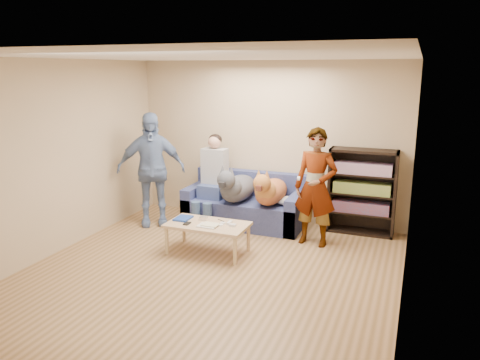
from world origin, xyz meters
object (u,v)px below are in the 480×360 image
at_px(person_standing_left, 151,169).
at_px(dog_tan, 270,191).
at_px(notebook_blue, 183,218).
at_px(sofa, 246,207).
at_px(dog_gray, 236,187).
at_px(bookshelf, 362,190).
at_px(coffee_table, 208,227).
at_px(person_seated, 212,176).
at_px(person_standing_right, 316,187).
at_px(camera_silver, 203,218).

bearing_deg(person_standing_left, dog_tan, -19.72).
distance_m(notebook_blue, sofa, 1.39).
distance_m(dog_gray, bookshelf, 1.93).
bearing_deg(bookshelf, coffee_table, -139.16).
bearing_deg(dog_gray, sofa, 74.47).
xyz_separation_m(person_standing_left, sofa, (1.39, 0.57, -0.63)).
xyz_separation_m(person_standing_left, person_seated, (0.87, 0.44, -0.13)).
relative_size(person_standing_right, dog_gray, 1.32).
bearing_deg(dog_tan, coffee_table, -114.07).
height_order(person_standing_right, dog_gray, person_standing_right).
distance_m(person_standing_right, notebook_blue, 1.91).
bearing_deg(coffee_table, person_seated, 111.37).
height_order(camera_silver, coffee_table, camera_silver).
bearing_deg(person_standing_left, notebook_blue, -68.59).
height_order(person_standing_left, bookshelf, person_standing_left).
relative_size(camera_silver, dog_tan, 0.09).
relative_size(dog_tan, bookshelf, 0.90).
distance_m(camera_silver, dog_tan, 1.23).
distance_m(person_standing_right, camera_silver, 1.63).
bearing_deg(dog_gray, person_standing_right, -11.05).
xyz_separation_m(notebook_blue, camera_silver, (0.28, 0.07, 0.01)).
height_order(notebook_blue, dog_tan, dog_tan).
distance_m(dog_tan, coffee_table, 1.29).
bearing_deg(person_standing_right, notebook_blue, -147.92).
relative_size(person_seated, dog_gray, 1.16).
height_order(notebook_blue, coffee_table, notebook_blue).
relative_size(sofa, dog_tan, 1.62).
xyz_separation_m(notebook_blue, coffee_table, (0.40, -0.05, -0.06)).
bearing_deg(dog_tan, bookshelf, 18.45).
xyz_separation_m(person_standing_right, coffee_table, (-1.28, -0.86, -0.47)).
xyz_separation_m(person_standing_left, camera_silver, (1.23, -0.67, -0.46)).
xyz_separation_m(person_standing_left, bookshelf, (3.19, 0.80, -0.23)).
height_order(notebook_blue, camera_silver, camera_silver).
height_order(camera_silver, bookshelf, bookshelf).
bearing_deg(person_standing_right, sofa, 164.42).
bearing_deg(dog_tan, person_seated, 175.22).
xyz_separation_m(camera_silver, bookshelf, (1.96, 1.47, 0.23)).
distance_m(person_standing_left, dog_gray, 1.39).
distance_m(dog_gray, dog_tan, 0.54).
distance_m(camera_silver, coffee_table, 0.18).
height_order(person_standing_left, dog_gray, person_standing_left).
bearing_deg(person_standing_left, camera_silver, -59.25).
bearing_deg(person_standing_right, person_seated, 174.45).
relative_size(person_standing_left, dog_gray, 1.43).
distance_m(person_standing_left, coffee_table, 1.65).
distance_m(person_standing_left, camera_silver, 1.47).
distance_m(person_standing_right, dog_tan, 0.84).
distance_m(dog_tan, bookshelf, 1.40).
relative_size(person_standing_left, bookshelf, 1.40).
bearing_deg(coffee_table, person_standing_left, 149.67).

